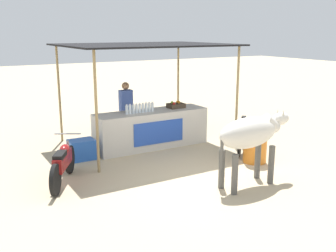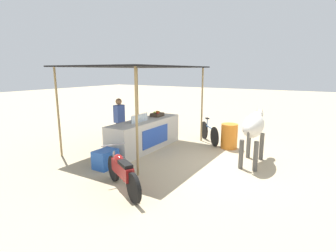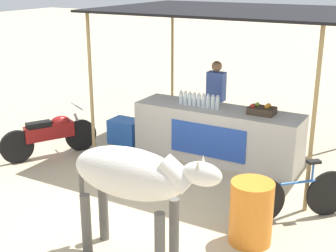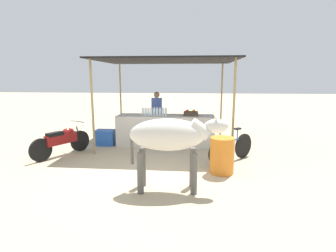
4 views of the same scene
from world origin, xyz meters
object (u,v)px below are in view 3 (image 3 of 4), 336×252
Objects in this scene: stall_counter at (217,134)px; cooler_box at (126,131)px; fruit_crate at (262,110)px; motorcycle_parked at (51,134)px; vendor_behind_counter at (216,102)px; cow at (133,178)px; bicycle_leaning at (296,196)px; water_barrel at (251,213)px.

cooler_box is at bearing -177.11° from stall_counter.
fruit_crate is (0.78, 0.05, 0.55)m from stall_counter.
motorcycle_parked is at bearing -153.45° from stall_counter.
stall_counter is at bearing 26.55° from motorcycle_parked.
vendor_behind_counter is 4.15m from cow.
cow reaches higher than bicycle_leaning.
bicycle_leaning is at bearing -45.16° from vendor_behind_counter.
fruit_crate is at bearing 21.96° from motorcycle_parked.
fruit_crate reaches higher than bicycle_leaning.
vendor_behind_counter is at bearing 101.14° from cow.
motorcycle_parked is at bearing 167.18° from water_barrel.
bicycle_leaning is (0.34, 0.85, -0.06)m from water_barrel.
cow reaches higher than stall_counter.
fruit_crate is 0.27× the size of motorcycle_parked.
stall_counter is 3.68× the size of water_barrel.
water_barrel is at bearing -73.32° from fruit_crate.
stall_counter reaches higher than cooler_box.
water_barrel is 4.31m from motorcycle_parked.
vendor_behind_counter is 1.34× the size of bicycle_leaning.
vendor_behind_counter reaches higher than stall_counter.
stall_counter is at bearing 122.84° from water_barrel.
cow is (0.43, -3.31, 0.55)m from stall_counter.
vendor_behind_counter is (-1.16, 0.70, -0.18)m from fruit_crate.
water_barrel is at bearing -32.95° from cooler_box.
cow is at bearing -136.77° from water_barrel.
water_barrel is at bearing -12.82° from motorcycle_parked.
vendor_behind_counter is 2.75× the size of cooler_box.
vendor_behind_counter is 3.17m from bicycle_leaning.
cooler_box is at bearing 159.98° from bicycle_leaning.
water_barrel is (3.41, -2.21, 0.17)m from cooler_box.
stall_counter is 0.92m from vendor_behind_counter.
water_barrel is (1.87, -3.06, -0.44)m from vendor_behind_counter.
stall_counter is 6.82× the size of fruit_crate.
stall_counter is 3.38m from cow.
cooler_box is (-1.55, -0.85, -0.61)m from vendor_behind_counter.
water_barrel is 0.51× the size of motorcycle_parked.
motorcycle_parked is at bearing -122.05° from cooler_box.
motorcycle_parked is (-2.71, -1.35, -0.05)m from stall_counter.
stall_counter reaches higher than motorcycle_parked.
stall_counter is 1.86× the size of motorcycle_parked.
fruit_crate is 1.97m from bicycle_leaning.
cooler_box is 0.33× the size of cow.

